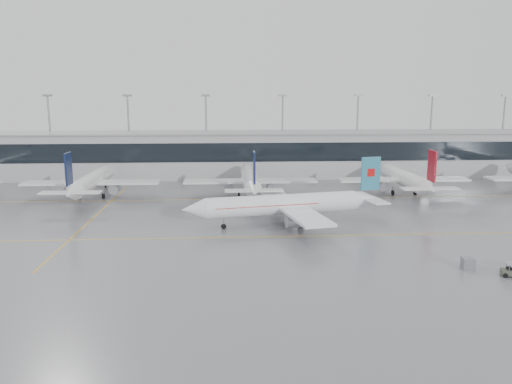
{
  "coord_description": "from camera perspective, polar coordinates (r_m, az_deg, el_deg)",
  "views": [
    {
      "loc": [
        -5.27,
        -76.67,
        22.11
      ],
      "look_at": [
        0.0,
        12.0,
        5.0
      ],
      "focal_mm": 35.0,
      "sensor_mm": 36.0,
      "label": 1
    }
  ],
  "objects": [
    {
      "name": "air_canada_jet",
      "position": [
        86.77,
        3.83,
        -1.42
      ],
      "size": [
        36.32,
        29.37,
        11.44
      ],
      "rotation": [
        0.0,
        0.0,
        3.33
      ],
      "color": "white",
      "rests_on": "ground"
    },
    {
      "name": "baggage_tug",
      "position": [
        70.48,
        27.17,
        -8.1
      ],
      "size": [
        3.64,
        1.93,
        1.73
      ],
      "rotation": [
        0.0,
        0.0,
        -0.2
      ],
      "color": "#41483A",
      "rests_on": "ground"
    },
    {
      "name": "parked_jet_b",
      "position": [
        115.77,
        -18.24,
        1.21
      ],
      "size": [
        29.64,
        36.96,
        11.72
      ],
      "rotation": [
        0.0,
        0.0,
        1.57
      ],
      "color": "white",
      "rests_on": "ground"
    },
    {
      "name": "parked_jet_d",
      "position": [
        118.91,
        16.45,
        1.55
      ],
      "size": [
        29.64,
        36.96,
        11.72
      ],
      "rotation": [
        0.0,
        0.0,
        1.57
      ],
      "color": "white",
      "rests_on": "ground"
    },
    {
      "name": "terminal_glass",
      "position": [
        132.04,
        -1.1,
        4.55
      ],
      "size": [
        180.0,
        0.2,
        5.0
      ],
      "primitive_type": "cube",
      "color": "black",
      "rests_on": "ground"
    },
    {
      "name": "gse_unit",
      "position": [
        70.84,
        23.07,
        -7.54
      ],
      "size": [
        1.64,
        1.54,
        1.52
      ],
      "primitive_type": "cube",
      "rotation": [
        0.0,
        0.0,
        -0.09
      ],
      "color": "slate",
      "rests_on": "ground"
    },
    {
      "name": "taxi_line_main",
      "position": [
        79.97,
        0.51,
        -5.14
      ],
      "size": [
        120.0,
        0.25,
        0.01
      ],
      "primitive_type": "cube",
      "color": "orange",
      "rests_on": "ground"
    },
    {
      "name": "ground",
      "position": [
        79.97,
        0.51,
        -5.15
      ],
      "size": [
        320.0,
        320.0,
        0.0
      ],
      "primitive_type": "plane",
      "color": "slate",
      "rests_on": "ground"
    },
    {
      "name": "parked_jet_c",
      "position": [
        112.01,
        -0.66,
        1.45
      ],
      "size": [
        29.64,
        36.96,
        11.72
      ],
      "rotation": [
        0.0,
        0.0,
        1.57
      ],
      "color": "white",
      "rests_on": "ground"
    },
    {
      "name": "terminal_roof",
      "position": [
        139.13,
        -1.23,
        6.81
      ],
      "size": [
        182.0,
        16.0,
        0.4
      ],
      "primitive_type": "cube",
      "color": "gray",
      "rests_on": "ground"
    },
    {
      "name": "taxi_line_cross",
      "position": [
        97.49,
        -18.02,
        -2.75
      ],
      "size": [
        0.25,
        60.0,
        0.01
      ],
      "primitive_type": "cube",
      "color": "orange",
      "rests_on": "ground"
    },
    {
      "name": "terminal",
      "position": [
        139.71,
        -1.22,
        4.28
      ],
      "size": [
        180.0,
        15.0,
        12.0
      ],
      "primitive_type": "cube",
      "color": "#A3A3A7",
      "rests_on": "ground"
    },
    {
      "name": "taxi_line_north",
      "position": [
        109.07,
        -0.56,
        -0.79
      ],
      "size": [
        120.0,
        0.25,
        0.01
      ],
      "primitive_type": "cube",
      "color": "orange",
      "rests_on": "ground"
    },
    {
      "name": "light_masts",
      "position": [
        145.04,
        -1.32,
        7.43
      ],
      "size": [
        156.4,
        1.0,
        22.6
      ],
      "color": "gray",
      "rests_on": "ground"
    }
  ]
}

